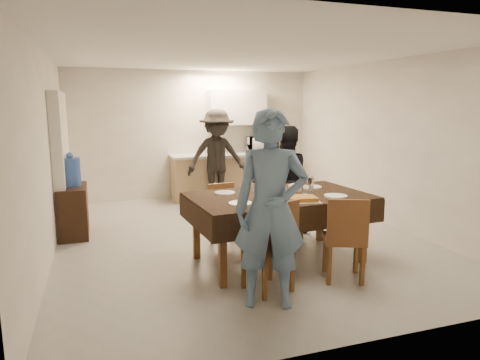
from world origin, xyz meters
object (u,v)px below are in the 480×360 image
Objects in this scene: person_kitchen at (217,157)px; console at (73,211)px; microwave at (263,145)px; person_far at (285,180)px; dining_table at (279,198)px; person_near at (271,209)px; wine_bottle at (274,182)px; water_jug at (71,172)px; water_pitcher at (307,185)px; savoury_tart at (301,199)px.

console is at bearing -151.88° from person_kitchen.
microwave is at bearing 21.87° from person_kitchen.
dining_table is at bearing 55.90° from person_far.
person_near is 1.17× the size of person_far.
person_kitchen reaches higher than wine_bottle.
water_jug is 3.12m from person_far.
person_near is 4.39m from person_kitchen.
water_pitcher is (2.80, -1.96, 0.57)m from console.
person_far is 2.28m from person_kitchen.
person_kitchen is at bearing -85.85° from person_far.
dining_table is 5.35× the size of water_jug.
wine_bottle is 0.19× the size of person_far.
microwave is 0.33× the size of person_kitchen.
water_jug is 3.42m from water_pitcher.
person_near is at bearing 69.38° from microwave.
wine_bottle reaches higher than console.
dining_table is at bearing -45.00° from wine_bottle.
dining_table is 1.19m from person_near.
water_jug is at bearing 138.04° from savoury_tart.
person_kitchen reaches higher than dining_table.
savoury_tart is 0.22× the size of person_near.
person_far is at bearing 59.04° from wine_bottle.
console is at bearing -22.49° from person_far.
console is 0.43× the size of person_near.
person_far is at bearing 72.53° from savoury_tart.
wine_bottle is 1.21m from person_near.
savoury_tart is (-0.25, -0.33, -0.08)m from water_pitcher.
person_kitchen is at bearing 89.52° from savoury_tart.
person_near is (1.90, -2.96, -0.01)m from water_jug.
microwave is (1.30, 3.69, 0.09)m from wine_bottle.
dining_table is 2.77× the size of console.
person_kitchen reaches higher than microwave.
person_kitchen is (0.68, 4.34, -0.03)m from person_near.
console is 2.64× the size of wine_bottle.
water_pitcher is (0.40, -0.10, -0.05)m from wine_bottle.
wine_bottle is 1.18m from person_far.
microwave is at bearing 76.61° from water_pitcher.
water_jug is 0.22× the size of person_near.
microwave is (3.70, 1.83, 0.70)m from console.
person_far is (3.00, -0.86, 0.43)m from console.
water_pitcher is at bearing 73.24° from person_far.
person_far is (0.20, 1.10, -0.13)m from water_pitcher.
water_pitcher is at bearing 68.47° from person_near.
water_jug is 0.23× the size of person_kitchen.
water_jug reaches higher than savoury_tart.
savoury_tart is at bearing -41.96° from water_jug.
wine_bottle is 0.16× the size of person_near.
wine_bottle is (2.40, -1.86, 0.04)m from water_jug.
microwave is at bearing -111.09° from person_far.
console is at bearing 143.12° from person_near.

